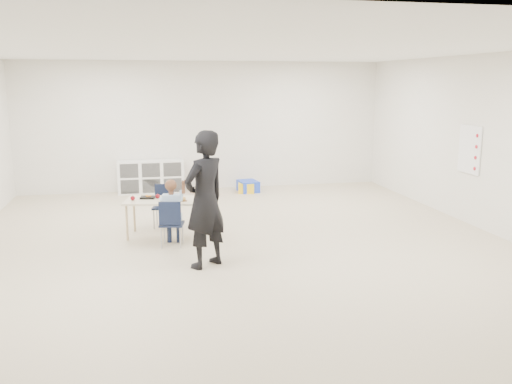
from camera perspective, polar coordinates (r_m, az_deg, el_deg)
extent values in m
plane|color=#C3B296|center=(7.93, -1.49, -5.79)|extent=(9.00, 9.00, 0.00)
plane|color=white|center=(7.58, -1.60, 14.86)|extent=(9.00, 9.00, 0.00)
cube|color=white|center=(12.06, -5.46, 6.93)|extent=(8.00, 0.02, 2.80)
cube|color=white|center=(3.38, 12.50, -5.25)|extent=(8.00, 0.02, 2.80)
cube|color=white|center=(9.23, 23.78, 4.59)|extent=(0.02, 9.00, 2.80)
cube|color=beige|center=(8.46, -9.37, -0.89)|extent=(1.36, 0.87, 0.03)
cube|color=black|center=(8.51, -8.67, -0.58)|extent=(0.25, 0.20, 0.03)
cube|color=black|center=(8.58, -11.34, -0.57)|extent=(0.25, 0.20, 0.03)
cube|color=white|center=(8.30, -9.30, -0.66)|extent=(0.08, 0.08, 0.10)
ellipsoid|color=tan|center=(8.30, -7.69, -0.72)|extent=(0.09, 0.09, 0.07)
sphere|color=maroon|center=(8.54, -10.31, -0.44)|extent=(0.07, 0.07, 0.07)
sphere|color=maroon|center=(8.48, -12.84, -0.64)|extent=(0.07, 0.07, 0.07)
cube|color=white|center=(11.89, -11.00, 1.60)|extent=(1.40, 0.40, 0.70)
cube|color=white|center=(9.72, 21.56, 4.18)|extent=(0.02, 0.60, 0.80)
imported|color=black|center=(6.92, -5.40, -0.82)|extent=(0.77, 0.73, 1.77)
cube|color=red|center=(11.56, -5.45, 0.21)|extent=(0.34, 0.43, 0.20)
cube|color=yellow|center=(11.77, -1.03, 0.50)|extent=(0.42, 0.49, 0.21)
cube|color=blue|center=(11.82, -0.84, 0.62)|extent=(0.45, 0.54, 0.24)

